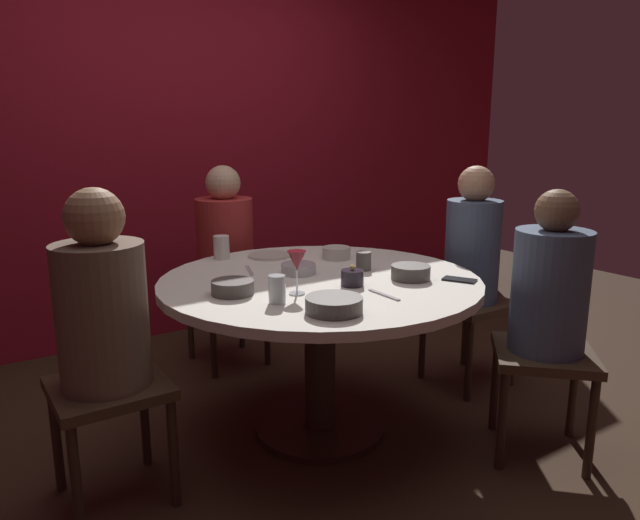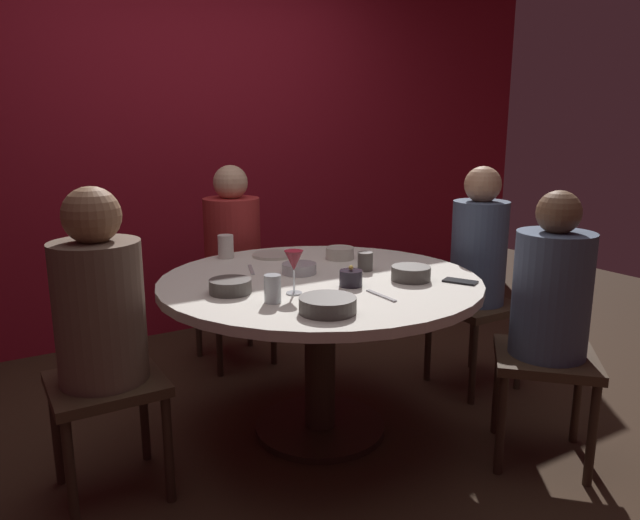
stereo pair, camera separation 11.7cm
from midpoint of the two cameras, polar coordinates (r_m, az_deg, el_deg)
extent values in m
plane|color=#382619|center=(2.88, 1.21, -15.98)|extent=(8.00, 8.00, 0.00)
cube|color=maroon|center=(4.09, -11.99, 11.32)|extent=(6.00, 0.10, 2.60)
cylinder|color=silver|center=(2.62, 1.28, -2.14)|extent=(1.41, 1.41, 0.04)
cylinder|color=#332319|center=(2.73, 1.24, -9.59)|extent=(0.14, 0.14, 0.69)
cylinder|color=#2D2116|center=(2.88, 1.21, -15.72)|extent=(0.60, 0.60, 0.03)
cube|color=#3F2D1E|center=(2.37, -18.54, -11.25)|extent=(0.40, 0.40, 0.04)
cylinder|color=brown|center=(2.27, -19.04, -4.77)|extent=(0.32, 0.32, 0.52)
sphere|color=#8C6647|center=(2.20, -19.71, 4.05)|extent=(0.21, 0.21, 0.21)
cylinder|color=#332319|center=(2.30, -21.45, -18.83)|extent=(0.04, 0.04, 0.43)
cylinder|color=#332319|center=(2.36, -12.95, -17.33)|extent=(0.04, 0.04, 0.43)
cylinder|color=#332319|center=(2.60, -22.81, -15.13)|extent=(0.04, 0.04, 0.43)
cylinder|color=#332319|center=(2.65, -15.34, -13.94)|extent=(0.04, 0.04, 0.43)
cube|color=#3F2D1E|center=(3.53, -7.34, -2.72)|extent=(0.40, 0.40, 0.04)
cylinder|color=#B22D2D|center=(3.46, -7.47, 1.70)|extent=(0.32, 0.32, 0.51)
sphere|color=tan|center=(3.41, -7.64, 7.40)|extent=(0.20, 0.20, 0.20)
cylinder|color=#332319|center=(3.69, -10.74, -5.97)|extent=(0.04, 0.04, 0.43)
cylinder|color=#332319|center=(3.39, -8.70, -7.61)|extent=(0.04, 0.04, 0.43)
cylinder|color=#332319|center=(3.81, -5.93, -5.19)|extent=(0.04, 0.04, 0.43)
cylinder|color=#332319|center=(3.52, -3.55, -6.68)|extent=(0.04, 0.04, 0.43)
cube|color=#3F2D1E|center=(3.29, 15.72, -4.25)|extent=(0.40, 0.40, 0.04)
cylinder|color=#475670|center=(3.22, 16.03, 0.69)|extent=(0.29, 0.29, 0.54)
sphere|color=tan|center=(3.17, 16.43, 6.97)|extent=(0.19, 0.19, 0.19)
cylinder|color=#332319|center=(3.59, 15.40, -6.73)|extent=(0.04, 0.04, 0.43)
cylinder|color=#332319|center=(3.36, 11.35, -7.86)|extent=(0.04, 0.04, 0.43)
cylinder|color=#332319|center=(3.38, 19.58, -8.25)|extent=(0.04, 0.04, 0.43)
cylinder|color=#332319|center=(3.14, 15.57, -9.62)|extent=(0.04, 0.04, 0.43)
cube|color=#3F2D1E|center=(2.67, 22.07, -8.76)|extent=(0.57, 0.57, 0.04)
cylinder|color=#475670|center=(2.59, 22.58, -3.08)|extent=(0.43, 0.43, 0.51)
sphere|color=brown|center=(2.52, 23.23, 4.22)|extent=(0.17, 0.17, 0.17)
cylinder|color=#332319|center=(2.94, 24.57, -11.93)|extent=(0.04, 0.04, 0.43)
cylinder|color=#332319|center=(2.90, 17.82, -11.76)|extent=(0.04, 0.04, 0.43)
cylinder|color=#332319|center=(2.64, 25.91, -14.95)|extent=(0.04, 0.04, 0.43)
cylinder|color=#332319|center=(2.59, 18.29, -14.84)|extent=(0.04, 0.04, 0.43)
cylinder|color=black|center=(2.47, 4.34, -1.77)|extent=(0.10, 0.10, 0.07)
sphere|color=#F9D159|center=(2.46, 4.36, -0.74)|extent=(0.02, 0.02, 0.02)
cylinder|color=silver|center=(2.36, -1.09, -3.21)|extent=(0.06, 0.06, 0.01)
cylinder|color=silver|center=(2.35, -1.10, -2.08)|extent=(0.01, 0.01, 0.09)
cone|color=maroon|center=(2.33, -1.11, -0.06)|extent=(0.08, 0.08, 0.08)
cylinder|color=beige|center=(3.04, -3.42, 0.48)|extent=(0.21, 0.21, 0.01)
cube|color=black|center=(2.62, 14.59, -2.01)|extent=(0.13, 0.16, 0.01)
cylinder|color=#B7B7BC|center=(2.68, -0.77, -0.82)|extent=(0.16, 0.16, 0.05)
cylinder|color=#4C4742|center=(2.60, 10.01, -1.28)|extent=(0.17, 0.17, 0.06)
cylinder|color=beige|center=(2.97, 3.05, 0.67)|extent=(0.14, 0.14, 0.06)
cylinder|color=#4C4742|center=(2.13, 2.32, -4.34)|extent=(0.21, 0.21, 0.06)
cylinder|color=#4C4742|center=(2.39, -7.24, -2.53)|extent=(0.17, 0.17, 0.06)
cylinder|color=silver|center=(3.02, -7.97, 1.29)|extent=(0.08, 0.08, 0.12)
cylinder|color=silver|center=(2.24, -3.09, -2.78)|extent=(0.06, 0.06, 0.11)
cylinder|color=#4C4742|center=(2.74, 5.59, -0.14)|extent=(0.07, 0.07, 0.09)
cube|color=#B7B7BC|center=(2.75, -5.43, -0.94)|extent=(0.08, 0.17, 0.01)
cube|color=#B7B7BC|center=(2.35, 7.32, -3.43)|extent=(0.02, 0.18, 0.01)
camera|label=1|loc=(0.06, -88.71, 0.29)|focal=33.27mm
camera|label=2|loc=(0.06, 91.29, -0.29)|focal=33.27mm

